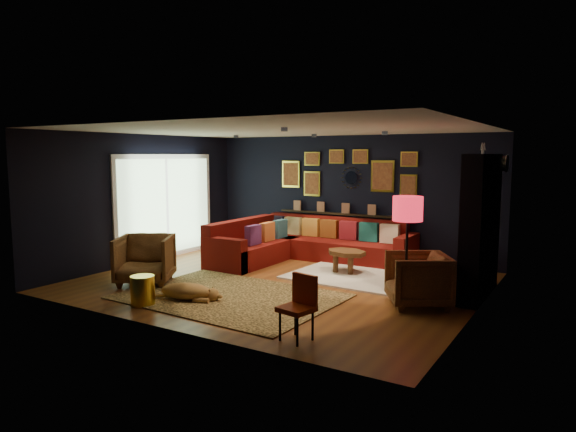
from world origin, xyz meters
The scene contains 20 objects.
floor centered at (0.00, 0.00, 0.00)m, with size 6.50×6.50×0.00m, color brown.
room_walls centered at (0.00, 0.00, 1.59)m, with size 6.50×6.50×6.50m.
sectional centered at (-0.61, 1.81, 0.32)m, with size 3.41×2.69×0.86m.
ledge centered at (0.00, 2.68, 0.92)m, with size 3.20×0.12×0.04m, color black.
gallery_wall centered at (-0.01, 2.72, 1.81)m, with size 3.15×0.04×1.02m.
sunburst_mirror centered at (0.10, 2.72, 1.70)m, with size 0.47×0.16×0.47m.
fireplace centered at (3.09, 0.90, 1.02)m, with size 0.31×1.60×2.20m.
deer_head centered at (3.14, 1.40, 2.05)m, with size 0.50×0.28×0.45m.
sliding_door centered at (-3.22, 0.60, 1.10)m, with size 0.06×2.80×2.20m.
ceiling_spots centered at (0.00, 0.80, 2.56)m, with size 3.30×2.50×0.06m.
shag_rug centered at (1.00, 1.00, 0.02)m, with size 2.31×1.68×0.03m, color silver.
leopard_rug centered at (-0.16, -1.18, 0.01)m, with size 3.22×2.30×0.02m, color tan.
coffee_table centered at (0.69, 1.23, 0.35)m, with size 0.92×0.78×0.40m.
pouf centered at (-1.30, 1.50, 0.22)m, with size 0.59×0.59×0.38m, color maroon.
armchair_left centered at (-1.92, -1.24, 0.46)m, with size 0.89×0.83×0.91m, color #B77339.
armchair_right centered at (2.45, -0.11, 0.43)m, with size 0.83×0.78×0.85m, color #B77339.
gold_stool centered at (-0.99, -2.17, 0.22)m, with size 0.35×0.35×0.44m, color yellow.
orange_chair centered at (1.67, -2.19, 0.45)m, with size 0.43×0.43×0.78m.
floor_lamp centered at (2.25, -0.05, 1.33)m, with size 0.44×0.44×1.59m.
dog centered at (-0.61, -1.66, 0.19)m, with size 1.09×0.54×0.35m, color #C78C47, non-canonical shape.
Camera 1 is at (4.63, -7.31, 2.19)m, focal length 32.00 mm.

